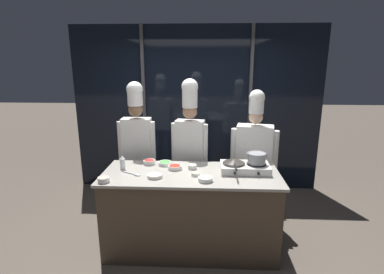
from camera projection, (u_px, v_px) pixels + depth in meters
ground_plane at (191, 246)px, 3.56m from camera, size 24.00×24.00×0.00m
window_wall_back at (197, 110)px, 4.94m from camera, size 4.06×0.09×2.70m
demo_counter at (191, 211)px, 3.44m from camera, size 1.97×0.79×0.93m
portable_stove at (245, 168)px, 3.36m from camera, size 0.54×0.34×0.10m
frying_pan at (234, 161)px, 3.34m from camera, size 0.25×0.44×0.05m
stock_pot at (257, 158)px, 3.32m from camera, size 0.23×0.20×0.12m
squeeze_bottle_clear at (123, 163)px, 3.43m from camera, size 0.06×0.06×0.16m
prep_bowl_chili_flakes at (175, 167)px, 3.44m from camera, size 0.16×0.16×0.05m
prep_bowl_scallions at (165, 163)px, 3.58m from camera, size 0.16×0.16×0.04m
prep_bowl_bell_pepper at (149, 162)px, 3.61m from camera, size 0.14×0.14×0.05m
prep_bowl_bean_sprouts at (205, 179)px, 3.10m from camera, size 0.15×0.15×0.05m
prep_bowl_ginger at (195, 174)px, 3.25m from camera, size 0.09×0.09×0.04m
prep_bowl_noodles at (155, 176)px, 3.20m from camera, size 0.16×0.16×0.04m
prep_bowl_chicken at (192, 166)px, 3.45m from camera, size 0.10×0.10×0.05m
prep_bowl_shrimp at (104, 179)px, 3.07m from camera, size 0.12×0.12×0.05m
serving_spoon_slotted at (135, 174)px, 3.27m from camera, size 0.24×0.15×0.02m
chef_head at (137, 139)px, 3.98m from camera, size 0.50×0.21×1.89m
chef_sous at (190, 139)px, 3.90m from camera, size 0.48×0.25×1.93m
chef_line at (254, 150)px, 3.93m from camera, size 0.60×0.33×1.79m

